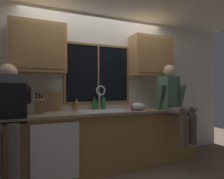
{
  "coord_description": "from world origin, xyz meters",
  "views": [
    {
      "loc": [
        -1.03,
        -3.1,
        1.27
      ],
      "look_at": [
        0.14,
        -0.3,
        1.26
      ],
      "focal_mm": 30.29,
      "sensor_mm": 36.0,
      "label": 1
    }
  ],
  "objects_px": {
    "bottle_tall_clear": "(94,104)",
    "soap_dispenser": "(130,106)",
    "bottle_green_glass": "(76,105)",
    "person_sitting_on_counter": "(173,98)",
    "bottle_amber_small": "(103,103)",
    "cutting_board": "(54,101)",
    "mixing_bowl": "(137,106)",
    "person_standing": "(6,115)",
    "knife_block": "(39,106)"
  },
  "relations": [
    {
      "from": "bottle_tall_clear",
      "to": "soap_dispenser",
      "type": "bearing_deg",
      "value": -35.2
    },
    {
      "from": "bottle_green_glass",
      "to": "person_sitting_on_counter",
      "type": "bearing_deg",
      "value": -18.03
    },
    {
      "from": "bottle_amber_small",
      "to": "cutting_board",
      "type": "bearing_deg",
      "value": 177.09
    },
    {
      "from": "person_sitting_on_counter",
      "to": "mixing_bowl",
      "type": "bearing_deg",
      "value": 164.48
    },
    {
      "from": "cutting_board",
      "to": "mixing_bowl",
      "type": "relative_size",
      "value": 1.23
    },
    {
      "from": "person_standing",
      "to": "bottle_tall_clear",
      "type": "height_order",
      "value": "person_standing"
    },
    {
      "from": "person_sitting_on_counter",
      "to": "bottle_tall_clear",
      "type": "relative_size",
      "value": 5.63
    },
    {
      "from": "bottle_green_glass",
      "to": "bottle_amber_small",
      "type": "height_order",
      "value": "bottle_amber_small"
    },
    {
      "from": "person_standing",
      "to": "knife_block",
      "type": "relative_size",
      "value": 4.92
    },
    {
      "from": "person_standing",
      "to": "bottle_tall_clear",
      "type": "relative_size",
      "value": 7.07
    },
    {
      "from": "mixing_bowl",
      "to": "soap_dispenser",
      "type": "bearing_deg",
      "value": -165.44
    },
    {
      "from": "mixing_bowl",
      "to": "bottle_green_glass",
      "type": "xyz_separation_m",
      "value": [
        -0.93,
        0.33,
        0.02
      ]
    },
    {
      "from": "bottle_tall_clear",
      "to": "bottle_amber_small",
      "type": "relative_size",
      "value": 0.88
    },
    {
      "from": "person_standing",
      "to": "person_sitting_on_counter",
      "type": "bearing_deg",
      "value": 1.31
    },
    {
      "from": "bottle_tall_clear",
      "to": "mixing_bowl",
      "type": "bearing_deg",
      "value": -25.17
    },
    {
      "from": "mixing_bowl",
      "to": "bottle_green_glass",
      "type": "distance_m",
      "value": 0.99
    },
    {
      "from": "person_sitting_on_counter",
      "to": "bottle_green_glass",
      "type": "relative_size",
      "value": 6.41
    },
    {
      "from": "mixing_bowl",
      "to": "soap_dispenser",
      "type": "height_order",
      "value": "soap_dispenser"
    },
    {
      "from": "bottle_tall_clear",
      "to": "bottle_amber_small",
      "type": "xyz_separation_m",
      "value": [
        0.15,
        -0.02,
        0.01
      ]
    },
    {
      "from": "person_standing",
      "to": "knife_block",
      "type": "height_order",
      "value": "person_standing"
    },
    {
      "from": "person_standing",
      "to": "bottle_tall_clear",
      "type": "distance_m",
      "value": 1.33
    },
    {
      "from": "person_sitting_on_counter",
      "to": "soap_dispenser",
      "type": "xyz_separation_m",
      "value": [
        -0.75,
        0.13,
        -0.11
      ]
    },
    {
      "from": "person_sitting_on_counter",
      "to": "bottle_amber_small",
      "type": "relative_size",
      "value": 4.96
    },
    {
      "from": "person_sitting_on_counter",
      "to": "bottle_green_glass",
      "type": "height_order",
      "value": "person_sitting_on_counter"
    },
    {
      "from": "bottle_green_glass",
      "to": "bottle_tall_clear",
      "type": "height_order",
      "value": "bottle_tall_clear"
    },
    {
      "from": "bottle_amber_small",
      "to": "person_sitting_on_counter",
      "type": "bearing_deg",
      "value": -22.41
    },
    {
      "from": "knife_block",
      "to": "cutting_board",
      "type": "height_order",
      "value": "cutting_board"
    },
    {
      "from": "bottle_tall_clear",
      "to": "cutting_board",
      "type": "bearing_deg",
      "value": 177.99
    },
    {
      "from": "person_standing",
      "to": "bottle_tall_clear",
      "type": "xyz_separation_m",
      "value": [
        1.22,
        0.52,
        0.04
      ]
    },
    {
      "from": "person_standing",
      "to": "person_sitting_on_counter",
      "type": "xyz_separation_m",
      "value": [
        2.46,
        0.06,
        0.14
      ]
    },
    {
      "from": "cutting_board",
      "to": "soap_dispenser",
      "type": "height_order",
      "value": "cutting_board"
    },
    {
      "from": "person_sitting_on_counter",
      "to": "bottle_green_glass",
      "type": "xyz_separation_m",
      "value": [
        -1.53,
        0.5,
        -0.1
      ]
    },
    {
      "from": "soap_dispenser",
      "to": "bottle_green_glass",
      "type": "height_order",
      "value": "bottle_green_glass"
    },
    {
      "from": "person_standing",
      "to": "cutting_board",
      "type": "relative_size",
      "value": 5.0
    },
    {
      "from": "soap_dispenser",
      "to": "mixing_bowl",
      "type": "bearing_deg",
      "value": 14.56
    },
    {
      "from": "cutting_board",
      "to": "soap_dispenser",
      "type": "bearing_deg",
      "value": -17.81
    },
    {
      "from": "mixing_bowl",
      "to": "bottle_green_glass",
      "type": "bearing_deg",
      "value": 160.4
    },
    {
      "from": "soap_dispenser",
      "to": "bottle_amber_small",
      "type": "bearing_deg",
      "value": 135.91
    },
    {
      "from": "knife_block",
      "to": "mixing_bowl",
      "type": "xyz_separation_m",
      "value": [
        1.5,
        -0.15,
        -0.05
      ]
    },
    {
      "from": "mixing_bowl",
      "to": "bottle_amber_small",
      "type": "relative_size",
      "value": 1.01
    },
    {
      "from": "cutting_board",
      "to": "soap_dispenser",
      "type": "relative_size",
      "value": 1.72
    },
    {
      "from": "mixing_bowl",
      "to": "bottle_amber_small",
      "type": "xyz_separation_m",
      "value": [
        -0.49,
        0.28,
        0.05
      ]
    },
    {
      "from": "bottle_green_glass",
      "to": "bottle_amber_small",
      "type": "distance_m",
      "value": 0.45
    },
    {
      "from": "person_standing",
      "to": "soap_dispenser",
      "type": "distance_m",
      "value": 1.72
    },
    {
      "from": "mixing_bowl",
      "to": "bottle_tall_clear",
      "type": "relative_size",
      "value": 1.15
    },
    {
      "from": "cutting_board",
      "to": "mixing_bowl",
      "type": "distance_m",
      "value": 1.33
    },
    {
      "from": "soap_dispenser",
      "to": "knife_block",
      "type": "bearing_deg",
      "value": 172.05
    },
    {
      "from": "mixing_bowl",
      "to": "soap_dispenser",
      "type": "xyz_separation_m",
      "value": [
        -0.16,
        -0.04,
        0.01
      ]
    },
    {
      "from": "person_standing",
      "to": "cutting_board",
      "type": "xyz_separation_m",
      "value": [
        0.58,
        0.54,
        0.11
      ]
    },
    {
      "from": "person_standing",
      "to": "soap_dispenser",
      "type": "xyz_separation_m",
      "value": [
        1.71,
        0.18,
        0.02
      ]
    }
  ]
}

